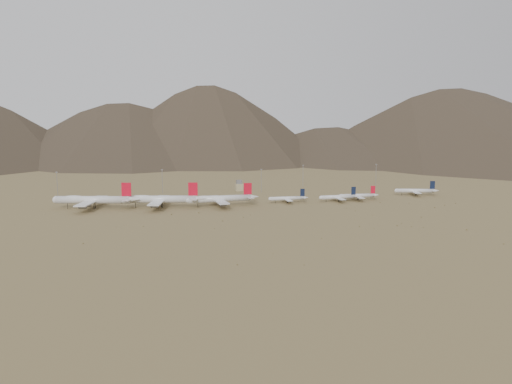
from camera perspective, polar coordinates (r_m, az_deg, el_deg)
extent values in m
plane|color=#957C4D|center=(435.70, -2.38, -2.05)|extent=(3000.00, 3000.00, 0.00)
cylinder|color=silver|center=(463.19, -18.14, -0.85)|extent=(64.64, 23.64, 6.73)
sphere|color=silver|center=(474.78, -21.86, -0.83)|extent=(6.60, 6.60, 6.60)
cone|color=silver|center=(452.57, -13.77, -0.82)|extent=(12.91, 8.93, 6.06)
cube|color=silver|center=(463.76, -18.28, -0.98)|extent=(25.77, 60.37, 0.84)
cube|color=silver|center=(453.89, -14.40, -0.80)|extent=(11.63, 23.44, 0.40)
cube|color=red|center=(453.04, -14.60, 0.29)|extent=(8.33, 2.81, 11.95)
cylinder|color=black|center=(471.94, -20.73, -1.51)|extent=(0.43, 0.43, 4.56)
cylinder|color=black|center=(465.19, -17.89, -1.51)|extent=(0.54, 0.54, 4.56)
cylinder|color=black|center=(462.05, -18.02, -1.58)|extent=(0.54, 0.54, 4.56)
ellipsoid|color=silver|center=(468.71, -20.10, -0.62)|extent=(21.45, 10.36, 4.04)
cylinder|color=slate|center=(475.17, -17.81, -0.95)|extent=(7.08, 4.64, 3.03)
cylinder|color=slate|center=(452.89, -18.76, -1.42)|extent=(7.08, 4.64, 3.03)
cylinder|color=slate|center=(485.25, -17.40, -0.76)|extent=(7.08, 4.64, 3.03)
cylinder|color=slate|center=(442.91, -19.23, -1.64)|extent=(7.08, 4.64, 3.03)
cylinder|color=silver|center=(453.26, -10.87, -0.81)|extent=(63.33, 20.97, 6.56)
sphere|color=silver|center=(459.70, -14.78, -0.81)|extent=(6.43, 6.43, 6.43)
cone|color=silver|center=(448.54, -6.39, -0.75)|extent=(12.48, 8.37, 5.91)
cube|color=silver|center=(453.63, -11.03, -0.94)|extent=(23.25, 59.00, 0.82)
cube|color=silver|center=(449.01, -7.04, -0.73)|extent=(10.64, 22.85, 0.39)
cube|color=red|center=(447.96, -7.22, 0.34)|extent=(8.17, 2.47, 11.64)
cylinder|color=black|center=(458.40, -13.60, -1.49)|extent=(0.42, 0.42, 4.45)
cylinder|color=black|center=(455.50, -10.66, -1.47)|extent=(0.53, 0.53, 4.45)
cylinder|color=black|center=(452.31, -10.73, -1.53)|extent=(0.53, 0.53, 4.45)
ellipsoid|color=silver|center=(456.08, -12.92, -0.59)|extent=(20.91, 9.46, 3.94)
cylinder|color=slate|center=(465.21, -10.78, -0.91)|extent=(6.86, 4.33, 2.95)
cylinder|color=slate|center=(442.55, -11.28, -1.37)|extent=(6.86, 4.33, 2.95)
cylinder|color=slate|center=(475.43, -10.57, -0.72)|extent=(6.86, 4.33, 2.95)
cylinder|color=slate|center=(432.38, -11.52, -1.60)|extent=(6.86, 4.33, 2.95)
cylinder|color=silver|center=(453.98, -4.17, -0.77)|extent=(57.57, 7.69, 5.93)
sphere|color=silver|center=(448.99, -7.76, -0.92)|extent=(5.81, 5.81, 5.81)
cone|color=silver|center=(461.57, -0.26, -0.55)|extent=(10.49, 5.65, 5.34)
cube|color=silver|center=(453.88, -4.31, -0.89)|extent=(10.80, 52.89, 0.74)
cube|color=silver|center=(460.33, -0.81, -0.56)|extent=(5.78, 20.15, 0.36)
cube|color=red|center=(458.97, -0.95, 0.38)|extent=(7.48, 0.76, 10.53)
cylinder|color=black|center=(451.08, -6.66, -1.50)|extent=(0.38, 0.38, 4.02)
cylinder|color=black|center=(456.43, -4.06, -1.36)|extent=(0.48, 0.48, 4.02)
cylinder|color=black|center=(453.56, -3.98, -1.41)|extent=(0.48, 0.48, 4.02)
ellipsoid|color=silver|center=(450.92, -6.03, -0.64)|extent=(18.50, 5.01, 3.56)
cylinder|color=slate|center=(464.30, -4.58, -0.88)|extent=(5.82, 2.84, 2.67)
cylinder|color=slate|center=(443.94, -4.03, -1.28)|extent=(5.82, 2.84, 2.67)
cylinder|color=slate|center=(473.47, -4.81, -0.71)|extent=(5.82, 2.84, 2.67)
cylinder|color=slate|center=(434.80, -3.77, -1.47)|extent=(5.82, 2.84, 2.67)
cylinder|color=silver|center=(474.35, 3.58, -0.73)|extent=(33.02, 5.40, 3.57)
sphere|color=silver|center=(470.46, 1.64, -0.79)|extent=(3.50, 3.50, 3.50)
cone|color=silver|center=(479.29, 5.70, -0.63)|extent=(6.09, 3.54, 3.21)
cube|color=silver|center=(474.26, 3.50, -0.79)|extent=(6.83, 28.42, 0.45)
cube|color=silver|center=(478.53, 5.40, -0.63)|extent=(3.55, 10.85, 0.21)
cube|color=#101A32|center=(477.63, 5.34, -0.04)|extent=(4.28, 0.56, 7.04)
cylinder|color=black|center=(472.03, 2.22, -1.13)|extent=(0.38, 0.38, 2.44)
cylinder|color=black|center=(475.83, 3.62, -1.07)|extent=(0.47, 0.47, 2.44)
cylinder|color=black|center=(474.12, 3.68, -1.10)|extent=(0.47, 0.47, 2.44)
cylinder|color=slate|center=(481.94, 3.26, -0.76)|extent=(3.37, 1.79, 1.61)
cylinder|color=slate|center=(466.86, 3.74, -1.05)|extent=(3.37, 1.79, 1.61)
cylinder|color=silver|center=(486.78, 9.35, -0.57)|extent=(34.97, 4.19, 3.79)
sphere|color=silver|center=(480.24, 7.43, -0.64)|extent=(3.72, 3.72, 3.72)
cone|color=silver|center=(494.69, 11.43, -0.45)|extent=(6.33, 3.48, 3.41)
cube|color=silver|center=(486.59, 9.27, -0.63)|extent=(5.93, 30.00, 0.47)
cube|color=silver|center=(493.50, 11.14, -0.45)|extent=(3.27, 11.41, 0.23)
cube|color=#101A32|center=(492.48, 11.08, 0.15)|extent=(4.54, 0.39, 7.48)
cylinder|color=black|center=(482.62, 8.01, -0.99)|extent=(0.40, 0.40, 2.59)
cylinder|color=black|center=(488.39, 9.37, -0.92)|extent=(0.50, 0.50, 2.59)
cylinder|color=black|center=(486.66, 9.46, -0.95)|extent=(0.50, 0.50, 2.59)
cylinder|color=slate|center=(494.36, 8.89, -0.60)|extent=(3.51, 1.75, 1.71)
cylinder|color=slate|center=(479.12, 9.66, -0.89)|extent=(3.51, 1.75, 1.71)
cylinder|color=silver|center=(499.15, 11.51, -0.41)|extent=(34.93, 6.46, 3.77)
sphere|color=silver|center=(493.09, 9.63, -0.47)|extent=(3.70, 3.70, 3.70)
cone|color=silver|center=(506.52, 13.56, -0.32)|extent=(6.50, 3.87, 3.40)
cube|color=silver|center=(498.98, 11.44, -0.48)|extent=(7.86, 30.12, 0.47)
cube|color=silver|center=(505.41, 13.27, -0.32)|extent=(4.00, 11.53, 0.23)
cube|color=red|center=(504.43, 13.22, 0.27)|extent=(4.53, 0.69, 7.45)
cylinder|color=black|center=(495.32, 10.19, -0.81)|extent=(0.40, 0.40, 2.58)
cylinder|color=black|center=(500.73, 11.54, -0.76)|extent=(0.50, 0.50, 2.58)
cylinder|color=black|center=(499.00, 11.61, -0.79)|extent=(0.50, 0.50, 2.58)
cylinder|color=slate|center=(506.80, 11.09, -0.45)|extent=(3.60, 1.96, 1.70)
cylinder|color=slate|center=(491.45, 11.78, -0.73)|extent=(3.60, 1.96, 1.70)
cylinder|color=silver|center=(546.88, 17.71, 0.14)|extent=(38.13, 15.32, 4.19)
sphere|color=silver|center=(542.17, 15.74, 0.15)|extent=(4.11, 4.11, 4.11)
cone|color=silver|center=(552.86, 19.88, 0.16)|extent=(7.75, 5.64, 3.77)
cube|color=silver|center=(546.76, 17.63, 0.07)|extent=(15.60, 33.44, 0.52)
cube|color=silver|center=(551.94, 19.57, 0.17)|extent=(7.00, 13.04, 0.25)
cube|color=#101A32|center=(551.01, 19.52, 0.77)|extent=(4.91, 1.83, 8.27)
cylinder|color=black|center=(543.98, 16.32, -0.22)|extent=(0.44, 0.44, 2.87)
cylinder|color=black|center=(548.55, 17.75, -0.21)|extent=(0.55, 0.55, 2.87)
cylinder|color=black|center=(546.54, 17.80, -0.24)|extent=(0.55, 0.55, 2.87)
cylinder|color=slate|center=(555.76, 17.38, 0.10)|extent=(4.24, 2.93, 1.89)
cylinder|color=slate|center=(538.04, 17.88, -0.17)|extent=(4.24, 2.93, 1.89)
cube|color=tan|center=(557.35, -1.94, 0.55)|extent=(8.00, 8.00, 8.00)
cube|color=slate|center=(556.61, -1.95, 1.16)|extent=(6.00, 6.00, 4.00)
cylinder|color=gray|center=(551.02, -21.77, 0.80)|extent=(0.50, 0.50, 25.00)
cube|color=gray|center=(549.71, -21.84, 2.12)|extent=(2.00, 0.60, 0.80)
cylinder|color=gray|center=(547.78, -10.66, 1.19)|extent=(0.50, 0.50, 25.00)
cube|color=gray|center=(546.46, -10.70, 2.52)|extent=(2.00, 0.60, 0.80)
cylinder|color=gray|center=(543.02, 0.61, 1.26)|extent=(0.50, 0.50, 25.00)
cube|color=gray|center=(541.69, 0.61, 2.61)|extent=(2.00, 0.60, 0.80)
cylinder|color=gray|center=(599.05, 5.39, 1.85)|extent=(0.50, 0.50, 25.00)
cube|color=gray|center=(597.84, 5.41, 3.07)|extent=(2.00, 0.60, 0.80)
cylinder|color=gray|center=(625.95, 13.55, 1.93)|extent=(0.50, 0.50, 25.00)
cube|color=gray|center=(624.79, 13.59, 3.10)|extent=(2.00, 0.60, 0.80)
ellipsoid|color=olive|center=(377.42, -15.67, -3.87)|extent=(0.58, 0.58, 0.44)
ellipsoid|color=olive|center=(421.98, -6.55, -2.38)|extent=(1.03, 1.03, 0.76)
ellipsoid|color=olive|center=(422.18, 18.37, -2.74)|extent=(0.78, 0.78, 0.51)
ellipsoid|color=olive|center=(383.72, 22.94, -3.98)|extent=(1.01, 1.01, 0.89)
ellipsoid|color=olive|center=(270.04, 5.52, -8.29)|extent=(0.63, 0.63, 0.37)
ellipsoid|color=olive|center=(419.20, 13.18, -2.63)|extent=(0.65, 0.65, 0.34)
ellipsoid|color=olive|center=(488.81, 14.01, -1.15)|extent=(1.09, 1.09, 0.82)
ellipsoid|color=olive|center=(349.87, 26.46, -5.32)|extent=(0.88, 0.88, 0.58)
ellipsoid|color=olive|center=(449.53, 10.32, -1.84)|extent=(0.66, 0.66, 0.51)
ellipsoid|color=olive|center=(291.21, 1.97, -7.06)|extent=(0.63, 0.63, 0.34)
ellipsoid|color=olive|center=(374.88, -12.76, -3.85)|extent=(0.70, 0.70, 0.48)
ellipsoid|color=olive|center=(489.36, 20.75, -1.42)|extent=(0.85, 0.85, 0.72)
ellipsoid|color=olive|center=(382.09, 15.84, -3.71)|extent=(1.07, 1.07, 0.76)
ellipsoid|color=olive|center=(418.69, -9.63, -2.52)|extent=(0.97, 0.97, 0.71)
ellipsoid|color=olive|center=(372.84, 11.75, -3.87)|extent=(0.91, 0.91, 0.63)
ellipsoid|color=olive|center=(437.94, 11.29, -2.12)|extent=(0.61, 0.61, 0.51)
ellipsoid|color=olive|center=(392.05, 16.28, -3.45)|extent=(0.75, 0.75, 0.56)
ellipsoid|color=olive|center=(386.61, -3.84, -3.30)|extent=(0.88, 0.88, 0.57)
ellipsoid|color=olive|center=(331.48, 7.53, -5.26)|extent=(0.74, 0.74, 0.46)
ellipsoid|color=olive|center=(400.69, -1.45, -2.89)|extent=(0.75, 0.75, 0.63)
ellipsoid|color=olive|center=(506.27, 21.85, -1.18)|extent=(0.76, 0.76, 0.64)
ellipsoid|color=olive|center=(474.19, 19.75, -1.66)|extent=(0.84, 0.84, 0.71)
ellipsoid|color=olive|center=(332.76, -19.15, -5.57)|extent=(0.74, 0.74, 0.66)
ellipsoid|color=olive|center=(470.70, 9.40, -1.38)|extent=(0.74, 0.74, 0.46)
ellipsoid|color=olive|center=(380.10, -25.35, -4.28)|extent=(0.50, 0.50, 0.25)
ellipsoid|color=olive|center=(381.17, 17.34, -3.81)|extent=(0.84, 0.84, 0.58)
ellipsoid|color=olive|center=(381.95, 18.59, -3.86)|extent=(0.64, 0.64, 0.35)
ellipsoid|color=olive|center=(433.93, -3.03, -2.06)|extent=(0.86, 0.86, 0.57)
ellipsoid|color=olive|center=(488.07, 17.09, -1.29)|extent=(0.84, 0.84, 0.48)
ellipsoid|color=olive|center=(368.29, 13.34, -4.08)|extent=(0.54, 0.54, 0.46)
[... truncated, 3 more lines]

